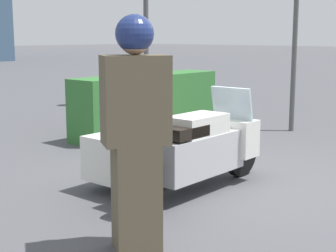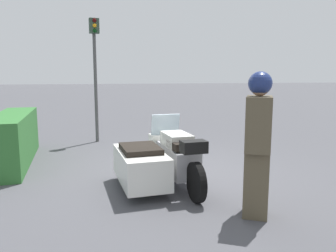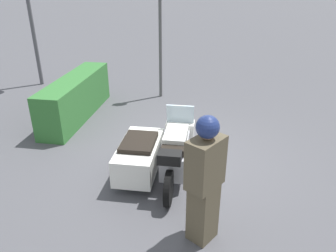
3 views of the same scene
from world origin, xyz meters
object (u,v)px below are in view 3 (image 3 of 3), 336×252
officer_rider (205,178)px  traffic_light_near (160,21)px  police_motorcycle (156,150)px  hedge_bush_curbside (76,97)px

officer_rider → traffic_light_near: size_ratio=0.56×
police_motorcycle → traffic_light_near: traffic_light_near is taller
police_motorcycle → officer_rider: size_ratio=1.27×
police_motorcycle → officer_rider: 1.94m
hedge_bush_curbside → traffic_light_near: 3.14m
hedge_bush_curbside → police_motorcycle: bearing=-131.5°
officer_rider → traffic_light_near: (5.69, 1.64, 1.23)m
police_motorcycle → hedge_bush_curbside: (2.26, 2.55, 0.08)m
officer_rider → hedge_bush_curbside: bearing=164.7°
officer_rider → traffic_light_near: 6.05m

